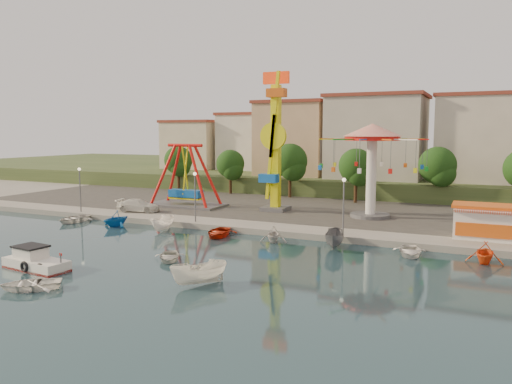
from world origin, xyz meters
The scene contains 34 objects.
ground centered at (0.00, 0.00, 0.00)m, with size 200.00×200.00×0.00m, color #16313D.
quay_deck centered at (0.00, 62.00, 0.30)m, with size 200.00×100.00×0.60m, color #9E998E.
asphalt_pad centered at (0.00, 30.00, 0.60)m, with size 90.00×28.00×0.01m, color #4C4944.
hill_terrace centered at (0.00, 67.00, 1.50)m, with size 200.00×60.00×3.00m, color #384C26.
pirate_ship_ride centered at (-15.09, 22.16, 4.39)m, with size 10.00×5.00×8.00m.
kamikaze_tower centered at (-3.08, 23.20, 8.61)m, with size 3.20×3.10×16.50m.
wave_swinger centered at (8.28, 23.60, 8.20)m, with size 11.60×11.60×10.40m.
booth_left centered at (19.87, 16.49, 2.16)m, with size 5.40×3.78×3.08m.
lamp_post_0 centered at (-24.00, 13.00, 3.10)m, with size 0.14×0.14×5.00m, color #59595E.
lamp_post_1 centered at (-8.00, 13.00, 3.10)m, with size 0.14×0.14×5.00m, color #59595E.
lamp_post_2 centered at (8.00, 13.00, 3.10)m, with size 0.14×0.14×5.00m, color #59595E.
tree_0 centered at (-26.00, 36.98, 5.47)m, with size 4.60×4.60×7.19m.
tree_1 centered at (-16.00, 36.24, 5.20)m, with size 4.35×4.35×6.80m.
tree_2 centered at (-6.00, 35.81, 5.92)m, with size 5.02×5.02×7.85m.
tree_3 centered at (4.00, 34.36, 5.55)m, with size 4.68×4.68×7.32m.
tree_4 centered at (14.00, 37.35, 5.75)m, with size 4.86×4.86×7.60m.
building_0 centered at (-33.37, 46.06, 8.93)m, with size 9.26×9.53×11.87m, color beige.
building_1 centered at (-21.33, 51.38, 7.32)m, with size 12.33×9.01×8.63m, color silver.
building_2 centered at (-8.19, 51.96, 8.62)m, with size 11.95×9.28×11.23m, color tan.
building_3 centered at (5.60, 48.80, 7.60)m, with size 12.59×10.50×9.20m, color beige.
building_4 centered at (19.07, 52.20, 7.62)m, with size 10.75×9.23×9.24m, color beige.
cabin_motorboat centered at (-10.07, -6.03, 0.50)m, with size 5.50×2.57×1.87m.
rowboat_a centered at (-2.52, 0.17, 0.34)m, with size 2.37×3.32×0.69m, color silver.
rowboat_b centered at (-6.42, -9.61, 0.39)m, with size 2.69×3.77×0.78m, color white.
skiff centered at (2.95, -4.31, 0.79)m, with size 1.55×4.11×1.59m, color white.
van centered at (-17.76, 15.89, 1.35)m, with size 2.09×5.15×1.50m, color white.
moored_boat_0 centered at (-22.02, 9.80, 0.43)m, with size 2.95×4.13×0.86m, color silver.
moored_boat_1 centered at (-16.00, 9.80, 0.87)m, with size 2.84×3.29×1.74m, color #1466B5.
moored_boat_2 centered at (-9.95, 9.80, 0.79)m, with size 1.54×4.08×1.58m, color white.
moored_boat_3 centered at (-3.45, 9.80, 0.44)m, with size 3.01×4.22×0.87m, color #B3280E.
moored_boat_4 centered at (2.35, 9.80, 0.75)m, with size 2.47×2.86×1.51m, color silver.
moored_boat_5 centered at (8.13, 9.80, 0.82)m, with size 1.59×4.22×1.63m, color slate.
moored_boat_6 centered at (14.47, 9.80, 0.39)m, with size 2.71×3.79×0.79m, color white.
moored_boat_7 centered at (20.03, 9.80, 0.84)m, with size 2.76×3.20×1.69m, color #F44F15.
Camera 1 is at (19.74, -31.73, 10.04)m, focal length 35.00 mm.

